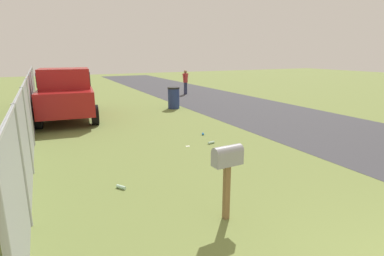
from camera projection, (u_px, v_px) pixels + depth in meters
The scene contains 10 objects.
road_asphalt at pixel (341, 133), 10.37m from camera, with size 60.00×5.51×0.01m, color #38383D.
mailbox at pixel (227, 161), 4.76m from camera, with size 0.23×0.51×1.26m.
pickup_truck at pixel (66, 93), 12.28m from camera, with size 4.98×2.61×2.09m.
trash_bin at pixel (174, 98), 14.83m from camera, with size 0.59×0.59×1.05m.
pedestrian at pixel (185, 80), 19.87m from camera, with size 0.30×0.52×1.58m.
fence_section at pixel (31, 104), 9.74m from camera, with size 16.84×0.07×1.97m.
litter_bottle_near_hydrant at pixel (211, 143), 9.12m from camera, with size 0.07×0.07×0.22m, color #B2D8BF.
litter_bottle_far_scatter at pixel (121, 187), 6.09m from camera, with size 0.07×0.07×0.22m, color #B2D8BF.
litter_can_by_mailbox at pixel (203, 134), 10.09m from camera, with size 0.07×0.07×0.12m, color blue.
litter_wrapper_midfield_a at pixel (188, 146), 8.87m from camera, with size 0.12×0.08×0.01m, color silver.
Camera 1 is at (-0.70, 3.66, 2.67)m, focal length 28.20 mm.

